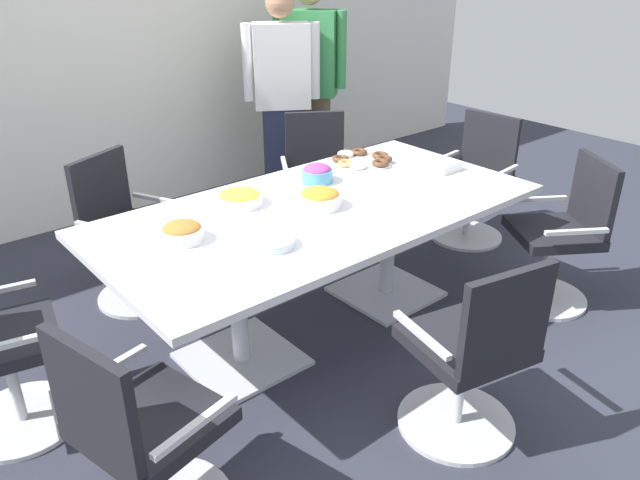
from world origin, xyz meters
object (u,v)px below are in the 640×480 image
at_px(office_chair_5, 142,442).
at_px(office_chair_6, 472,359).
at_px(snack_bowl_chips_yellow, 239,198).
at_px(snack_bowl_chips_orange, 321,198).
at_px(snack_bowl_pretzels, 182,232).
at_px(office_chair_3, 127,238).
at_px(office_chair_2, 317,184).
at_px(office_chair_1, 475,185).
at_px(person_standing_1, 310,85).
at_px(napkin_pile, 442,165).
at_px(person_standing_0, 282,98).
at_px(donut_platter, 362,160).
at_px(office_chair_0, 560,240).
at_px(snack_bowl_candy_mix, 317,173).
at_px(plate_stack, 272,242).
at_px(conference_table, 320,228).

distance_m(office_chair_5, office_chair_6, 1.39).
bearing_deg(snack_bowl_chips_yellow, snack_bowl_chips_orange, -44.02).
distance_m(office_chair_5, snack_bowl_pretzels, 1.03).
relative_size(office_chair_3, office_chair_6, 1.00).
height_order(office_chair_2, office_chair_6, same).
xyz_separation_m(office_chair_6, snack_bowl_chips_yellow, (-0.24, 1.40, 0.38)).
relative_size(office_chair_1, snack_bowl_pretzels, 4.44).
xyz_separation_m(person_standing_1, napkin_pile, (-0.38, -1.75, -0.17)).
relative_size(person_standing_0, donut_platter, 4.48).
xyz_separation_m(office_chair_0, snack_bowl_pretzels, (-2.07, 0.81, 0.39)).
relative_size(office_chair_5, snack_bowl_chips_orange, 3.92).
bearing_deg(snack_bowl_pretzels, snack_bowl_candy_mix, 11.38).
height_order(person_standing_1, plate_stack, person_standing_1).
bearing_deg(napkin_pile, snack_bowl_candy_mix, 155.16).
xyz_separation_m(office_chair_0, snack_bowl_chips_orange, (-1.30, 0.71, 0.39)).
xyz_separation_m(office_chair_0, plate_stack, (-1.78, 0.49, 0.37)).
distance_m(office_chair_1, office_chair_3, 2.49).
xyz_separation_m(snack_bowl_candy_mix, donut_platter, (0.44, 0.08, -0.03)).
bearing_deg(snack_bowl_chips_orange, office_chair_3, 124.09).
bearing_deg(snack_bowl_candy_mix, person_standing_1, 52.04).
distance_m(conference_table, snack_bowl_chips_yellow, 0.47).
distance_m(office_chair_1, person_standing_0, 1.67).
bearing_deg(conference_table, office_chair_0, -28.80).
bearing_deg(snack_bowl_candy_mix, plate_stack, -143.78).
xyz_separation_m(office_chair_6, snack_bowl_chips_orange, (0.07, 1.10, 0.39)).
bearing_deg(office_chair_5, office_chair_2, 113.42).
xyz_separation_m(office_chair_2, office_chair_6, (-0.87, -2.08, 0.00)).
distance_m(office_chair_3, person_standing_0, 1.87).
distance_m(conference_table, napkin_pile, 0.98).
distance_m(office_chair_5, person_standing_0, 3.34).
xyz_separation_m(donut_platter, plate_stack, (-1.15, -0.60, 0.00)).
bearing_deg(office_chair_3, snack_bowl_chips_yellow, 93.16).
distance_m(office_chair_0, donut_platter, 1.31).
bearing_deg(office_chair_3, conference_table, 99.68).
bearing_deg(snack_bowl_candy_mix, office_chair_1, -3.96).
xyz_separation_m(snack_bowl_chips_yellow, napkin_pile, (1.28, -0.34, -0.01)).
bearing_deg(person_standing_0, office_chair_5, 75.81).
xyz_separation_m(office_chair_6, snack_bowl_pretzels, (-0.70, 1.20, 0.39)).
relative_size(conference_table, office_chair_2, 2.64).
bearing_deg(plate_stack, donut_platter, 27.56).
distance_m(person_standing_1, snack_bowl_chips_yellow, 2.18).
distance_m(office_chair_5, napkin_pile, 2.45).
bearing_deg(snack_bowl_pretzels, office_chair_1, 2.40).
bearing_deg(plate_stack, office_chair_5, -155.12).
bearing_deg(snack_bowl_candy_mix, office_chair_5, -149.77).
bearing_deg(plate_stack, office_chair_1, 11.13).
bearing_deg(office_chair_5, snack_bowl_chips_orange, 101.51).
bearing_deg(snack_bowl_pretzels, office_chair_3, 84.73).
bearing_deg(snack_bowl_chips_yellow, donut_platter, 4.67).
bearing_deg(snack_bowl_chips_orange, snack_bowl_candy_mix, 52.88).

